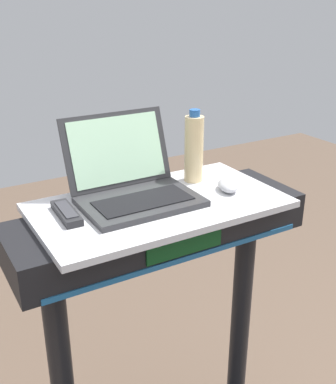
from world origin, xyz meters
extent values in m
cylinder|color=black|center=(0.34, 0.70, 0.58)|extent=(0.07, 0.07, 0.86)
cube|color=black|center=(0.00, 0.70, 1.06)|extent=(0.90, 0.28, 0.11)
cube|color=#0C3F19|center=(0.00, 0.56, 1.06)|extent=(0.24, 0.01, 0.06)
cube|color=#1E598C|center=(0.00, 0.56, 1.02)|extent=(0.81, 0.00, 0.02)
cube|color=silver|center=(0.00, 0.70, 1.13)|extent=(0.73, 0.40, 0.02)
cube|color=#2D2D30|center=(-0.06, 0.71, 1.15)|extent=(0.33, 0.23, 0.02)
cube|color=black|center=(-0.06, 0.69, 1.16)|extent=(0.27, 0.12, 0.00)
cube|color=#2D2D30|center=(-0.06, 0.86, 1.27)|extent=(0.33, 0.08, 0.22)
cube|color=#B2E0B7|center=(-0.06, 0.86, 1.27)|extent=(0.29, 0.07, 0.19)
ellipsoid|color=#B2B2B7|center=(0.23, 0.67, 1.16)|extent=(0.10, 0.12, 0.03)
cylinder|color=beige|center=(0.18, 0.80, 1.25)|extent=(0.06, 0.06, 0.21)
cylinder|color=#2659A5|center=(0.18, 0.80, 1.36)|extent=(0.03, 0.03, 0.02)
cube|color=#232326|center=(-0.27, 0.74, 1.15)|extent=(0.05, 0.16, 0.02)
cube|color=#333338|center=(-0.27, 0.74, 1.16)|extent=(0.04, 0.12, 0.00)
camera|label=1|loc=(-0.62, -0.41, 1.70)|focal=44.52mm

